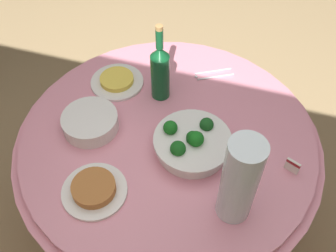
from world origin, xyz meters
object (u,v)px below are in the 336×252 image
Objects in this scene: broccoli_bowl at (192,143)px; decorative_fruit_vase at (239,183)px; wine_bottle at (160,71)px; food_plate_peanuts at (94,189)px; plate_stack at (90,122)px; serving_tongs at (213,74)px; food_plate_fried_egg at (117,81)px; label_placard_front at (293,166)px.

broccoli_bowl is 0.30m from decorative_fruit_vase.
wine_bottle is 0.51m from food_plate_peanuts.
decorative_fruit_vase is 1.55× the size of food_plate_peanuts.
decorative_fruit_vase is at bearing 131.82° from wine_bottle.
decorative_fruit_vase is at bearing -170.77° from food_plate_peanuts.
plate_stack is (0.39, 0.01, -0.01)m from broccoli_bowl.
food_plate_fried_egg reaches higher than serving_tongs.
decorative_fruit_vase is 0.73m from food_plate_fried_egg.
food_plate_peanuts is at bearing 103.57° from food_plate_fried_egg.
wine_bottle is 1.53× the size of food_plate_fried_egg.
label_placard_front is (-0.74, 0.23, 0.02)m from food_plate_fried_egg.
plate_stack is 0.28m from food_plate_peanuts.
broccoli_bowl is 5.09× the size of label_placard_front.
label_placard_front reaches higher than serving_tongs.
serving_tongs is 0.41m from food_plate_fried_egg.
broccoli_bowl reaches higher than serving_tongs.
wine_bottle reaches higher than broccoli_bowl.
plate_stack is at bearing 88.92° from food_plate_fried_egg.
label_placard_front is at bearing -129.07° from decorative_fruit_vase.
serving_tongs is 0.72m from food_plate_peanuts.
food_plate_fried_egg is 0.77m from label_placard_front.
decorative_fruit_vase is 0.65m from serving_tongs.
wine_bottle is at bearing -21.85° from label_placard_front.
broccoli_bowl is 0.41m from serving_tongs.
label_placard_front reaches higher than food_plate_peanuts.
decorative_fruit_vase is 2.11× the size of serving_tongs.
wine_bottle reaches higher than food_plate_fried_egg.
food_plate_fried_egg is 0.52m from food_plate_peanuts.
label_placard_front reaches higher than food_plate_fried_egg.
label_placard_front is (-0.37, 0.39, 0.03)m from serving_tongs.
wine_bottle reaches higher than label_placard_front.
decorative_fruit_vase is 6.18× the size of label_placard_front.
plate_stack is 1.30× the size of serving_tongs.
wine_bottle is 1.53× the size of food_plate_peanuts.
food_plate_peanuts is at bearing 9.23° from decorative_fruit_vase.
decorative_fruit_vase is 0.29m from label_placard_front.
food_plate_fried_egg is at bearing -76.43° from food_plate_peanuts.
broccoli_bowl is at bearing 91.98° from serving_tongs.
food_plate_peanuts is at bearing 116.48° from plate_stack.
plate_stack is at bearing 50.53° from wine_bottle.
plate_stack is 3.82× the size of label_placard_front.
wine_bottle is at bearing -48.18° from decorative_fruit_vase.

